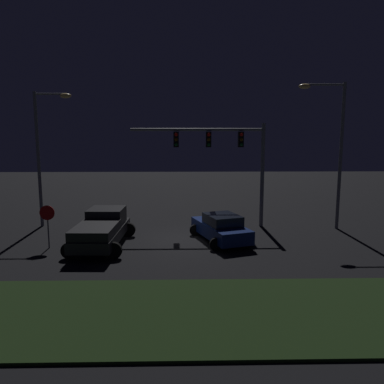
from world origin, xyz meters
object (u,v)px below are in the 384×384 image
(pickup_truck, at_px, (102,227))
(stop_sign, at_px, (47,218))
(car_sedan, at_px, (221,228))
(street_lamp_left, at_px, (45,144))
(traffic_signal_gantry, at_px, (224,149))
(street_lamp_right, at_px, (333,139))

(pickup_truck, distance_m, stop_sign, 2.76)
(car_sedan, relative_size, street_lamp_left, 0.57)
(pickup_truck, bearing_deg, traffic_signal_gantry, -57.20)
(car_sedan, xyz_separation_m, stop_sign, (-8.96, -1.10, 0.82))
(car_sedan, height_order, stop_sign, stop_sign)
(street_lamp_right, bearing_deg, traffic_signal_gantry, 173.75)
(traffic_signal_gantry, bearing_deg, car_sedan, -98.02)
(pickup_truck, bearing_deg, street_lamp_left, 46.39)
(car_sedan, bearing_deg, street_lamp_left, 51.99)
(pickup_truck, distance_m, street_lamp_left, 7.55)
(street_lamp_left, distance_m, stop_sign, 6.30)
(pickup_truck, xyz_separation_m, car_sedan, (6.28, 0.73, -0.26))
(traffic_signal_gantry, height_order, street_lamp_right, street_lamp_right)
(traffic_signal_gantry, height_order, stop_sign, traffic_signal_gantry)
(traffic_signal_gantry, relative_size, street_lamp_left, 0.99)
(pickup_truck, bearing_deg, street_lamp_right, -74.05)
(car_sedan, xyz_separation_m, traffic_signal_gantry, (0.47, 3.35, 4.16))
(car_sedan, xyz_separation_m, street_lamp_right, (6.96, 2.64, 4.80))
(stop_sign, bearing_deg, pickup_truck, 7.96)
(street_lamp_right, bearing_deg, street_lamp_left, 176.52)
(car_sedan, height_order, street_lamp_left, street_lamp_left)
(car_sedan, distance_m, street_lamp_left, 12.16)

